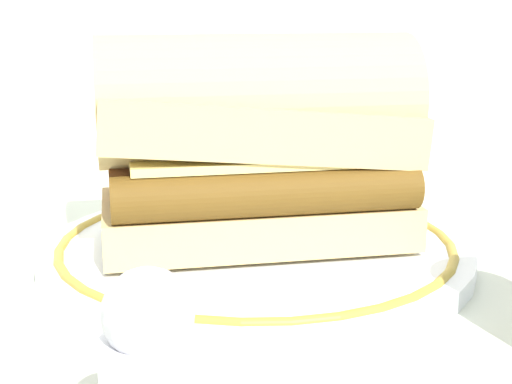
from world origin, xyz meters
TOP-DOWN VIEW (x-y plane):
  - ground_plane at (0.00, 0.00)m, footprint 1.50×1.50m
  - plate at (-0.03, -0.02)m, footprint 0.27×0.27m
  - sausage_sandwich at (-0.03, -0.02)m, footprint 0.20×0.13m

SIDE VIEW (x-z plane):
  - ground_plane at x=0.00m, z-range 0.00..0.00m
  - plate at x=-0.03m, z-range 0.00..0.02m
  - sausage_sandwich at x=-0.03m, z-range 0.01..0.14m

